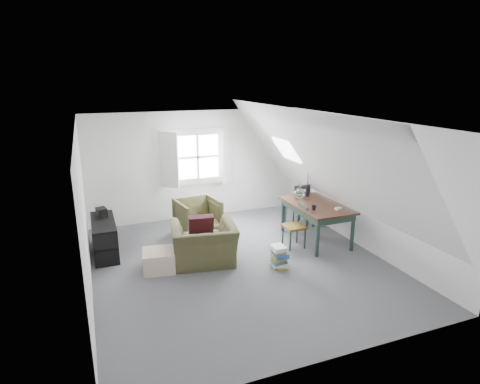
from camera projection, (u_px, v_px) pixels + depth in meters
name	position (u px, v px, depth m)	size (l,w,h in m)	color
floor	(240.00, 263.00, 7.18)	(5.50, 5.50, 0.00)	#525358
ceiling	(240.00, 123.00, 6.49)	(5.50, 5.50, 0.00)	white
wall_back	(197.00, 165.00, 9.30)	(5.00, 5.00, 0.00)	white
wall_front	(331.00, 264.00, 4.37)	(5.00, 5.00, 0.00)	white
wall_left	(84.00, 214.00, 5.96)	(5.50, 5.50, 0.00)	white
wall_right	(361.00, 183.00, 7.70)	(5.50, 5.50, 0.00)	white
slope_left	(146.00, 174.00, 6.15)	(5.50, 5.50, 0.00)	white
slope_right	(320.00, 160.00, 7.23)	(5.50, 5.50, 0.00)	white
dormer_window	(198.00, 157.00, 9.18)	(1.71, 0.35, 1.30)	white
skylight	(287.00, 150.00, 8.40)	(0.55, 0.75, 0.04)	white
armchair_near	(204.00, 263.00, 7.21)	(1.12, 0.98, 0.73)	#404022
armchair_far	(198.00, 234.00, 8.56)	(0.82, 0.84, 0.77)	#404022
throw_pillow	(201.00, 226.00, 7.17)	(0.44, 0.13, 0.44)	#3C1017
ottoman	(159.00, 260.00, 6.89)	(0.53, 0.53, 0.35)	#C6AA93
dining_table	(316.00, 209.00, 8.02)	(0.93, 1.55, 0.78)	black
demijohn	(299.00, 193.00, 8.31)	(0.22, 0.22, 0.31)	silver
vase_twigs	(307.00, 191.00, 8.49)	(0.07, 0.08, 0.56)	black
cup	(314.00, 210.00, 7.64)	(0.10, 0.10, 0.09)	black
paper_box	(338.00, 209.00, 7.65)	(0.12, 0.08, 0.04)	white
dining_chair_far	(298.00, 203.00, 8.96)	(0.45, 0.45, 0.96)	brown
dining_chair_near	(296.00, 226.00, 7.79)	(0.39, 0.39, 0.83)	brown
media_shelf	(105.00, 239.00, 7.49)	(0.42, 1.26, 0.65)	black
electronics_box	(102.00, 213.00, 7.64)	(0.17, 0.23, 0.19)	black
magazine_stack	(279.00, 257.00, 6.99)	(0.29, 0.35, 0.39)	#B29933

